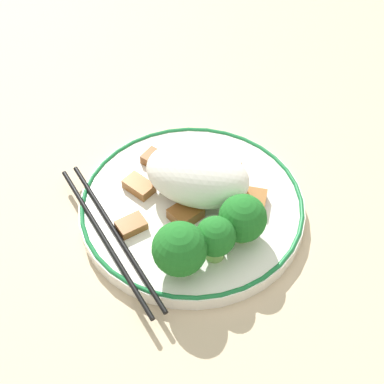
% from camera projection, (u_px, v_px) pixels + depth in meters
% --- Properties ---
extents(ground_plane, '(3.00, 3.00, 0.00)m').
position_uv_depth(ground_plane, '(192.00, 214.00, 0.71)').
color(ground_plane, '#C6B28E').
extents(plate, '(0.25, 0.25, 0.02)m').
position_uv_depth(plate, '(192.00, 208.00, 0.70)').
color(plate, white).
rests_on(plate, ground_plane).
extents(rice_mound, '(0.11, 0.08, 0.06)m').
position_uv_depth(rice_mound, '(193.00, 174.00, 0.68)').
color(rice_mound, white).
rests_on(rice_mound, plate).
extents(broccoli_back_left, '(0.05, 0.05, 0.06)m').
position_uv_depth(broccoli_back_left, '(180.00, 249.00, 0.62)').
color(broccoli_back_left, '#7FB756').
rests_on(broccoli_back_left, plate).
extents(broccoli_back_center, '(0.04, 0.04, 0.05)m').
position_uv_depth(broccoli_back_center, '(215.00, 238.00, 0.63)').
color(broccoli_back_center, '#7FB756').
rests_on(broccoli_back_center, plate).
extents(broccoli_back_right, '(0.05, 0.05, 0.05)m').
position_uv_depth(broccoli_back_right, '(242.00, 219.00, 0.64)').
color(broccoli_back_right, '#7FB756').
rests_on(broccoli_back_right, plate).
extents(meat_near_front, '(0.04, 0.04, 0.01)m').
position_uv_depth(meat_near_front, '(232.00, 178.00, 0.71)').
color(meat_near_front, brown).
rests_on(meat_near_front, plate).
extents(meat_near_left, '(0.04, 0.03, 0.01)m').
position_uv_depth(meat_near_left, '(138.00, 188.00, 0.70)').
color(meat_near_left, '#995B28').
rests_on(meat_near_left, plate).
extents(meat_near_right, '(0.04, 0.03, 0.01)m').
position_uv_depth(meat_near_right, '(159.00, 161.00, 0.73)').
color(meat_near_right, brown).
rests_on(meat_near_right, plate).
extents(meat_near_back, '(0.03, 0.04, 0.01)m').
position_uv_depth(meat_near_back, '(131.00, 225.00, 0.67)').
color(meat_near_back, brown).
rests_on(meat_near_back, plate).
extents(meat_on_rice_edge, '(0.03, 0.03, 0.01)m').
position_uv_depth(meat_on_rice_edge, '(253.00, 200.00, 0.69)').
color(meat_on_rice_edge, '#9E6633').
rests_on(meat_on_rice_edge, plate).
extents(meat_mid_left, '(0.04, 0.04, 0.01)m').
position_uv_depth(meat_mid_left, '(187.00, 214.00, 0.68)').
color(meat_mid_left, brown).
rests_on(meat_mid_left, plate).
extents(chopsticks, '(0.18, 0.15, 0.01)m').
position_uv_depth(chopsticks, '(110.00, 236.00, 0.66)').
color(chopsticks, black).
rests_on(chopsticks, plate).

